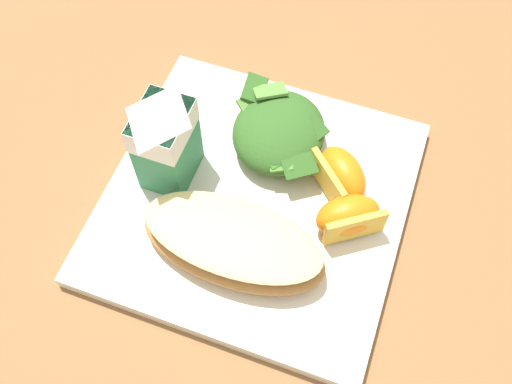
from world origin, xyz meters
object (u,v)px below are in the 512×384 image
at_px(orange_wedge_front, 350,214).
at_px(orange_wedge_middle, 341,174).
at_px(milk_carton, 163,139).
at_px(green_salad_pile, 277,131).
at_px(white_plate, 256,201).
at_px(cheesy_pizza_bread, 238,244).

distance_m(orange_wedge_front, orange_wedge_middle, 0.04).
bearing_deg(orange_wedge_middle, milk_carton, 105.07).
xyz_separation_m(milk_carton, orange_wedge_front, (0.01, -0.18, -0.04)).
bearing_deg(orange_wedge_middle, green_salad_pile, 70.04).
bearing_deg(white_plate, cheesy_pizza_bread, -175.54).
xyz_separation_m(white_plate, orange_wedge_front, (0.00, -0.09, 0.03)).
distance_m(cheesy_pizza_bread, green_salad_pile, 0.13).
distance_m(green_salad_pile, orange_wedge_middle, 0.08).
height_order(green_salad_pile, orange_wedge_front, green_salad_pile).
relative_size(green_salad_pile, milk_carton, 0.95).
height_order(white_plate, orange_wedge_middle, orange_wedge_middle).
xyz_separation_m(green_salad_pile, milk_carton, (-0.07, 0.09, 0.04)).
bearing_deg(green_salad_pile, milk_carton, 128.79).
distance_m(white_plate, orange_wedge_front, 0.09).
bearing_deg(green_salad_pile, orange_wedge_middle, -109.96).
bearing_deg(orange_wedge_front, milk_carton, 91.65).
height_order(white_plate, cheesy_pizza_bread, cheesy_pizza_bread).
bearing_deg(cheesy_pizza_bread, orange_wedge_middle, -33.51).
bearing_deg(milk_carton, green_salad_pile, -51.21).
distance_m(white_plate, cheesy_pizza_bread, 0.07).
bearing_deg(green_salad_pile, cheesy_pizza_bread, -177.08).
xyz_separation_m(white_plate, cheesy_pizza_bread, (-0.06, -0.00, 0.03)).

